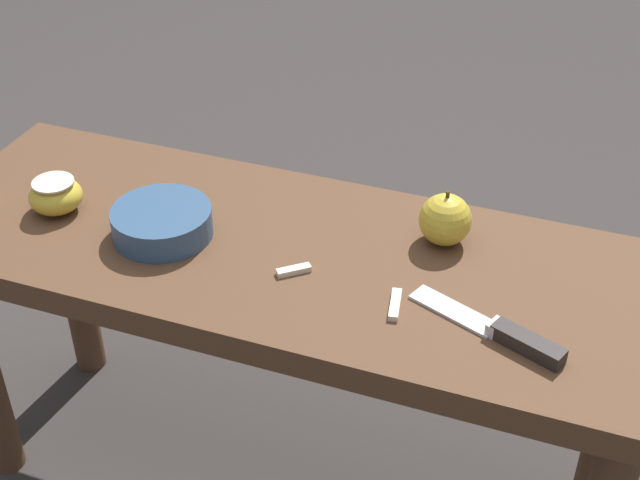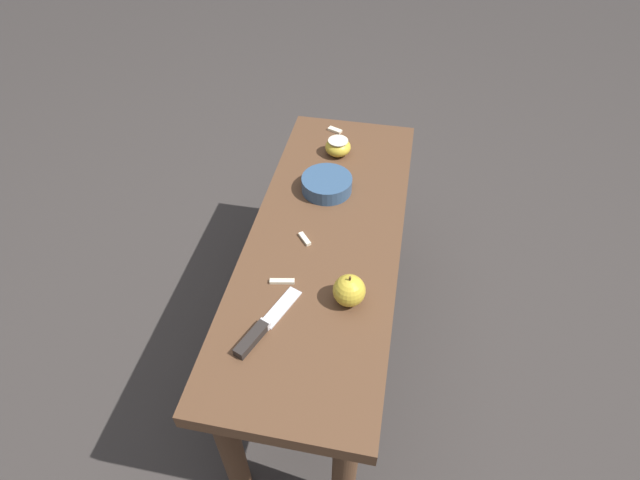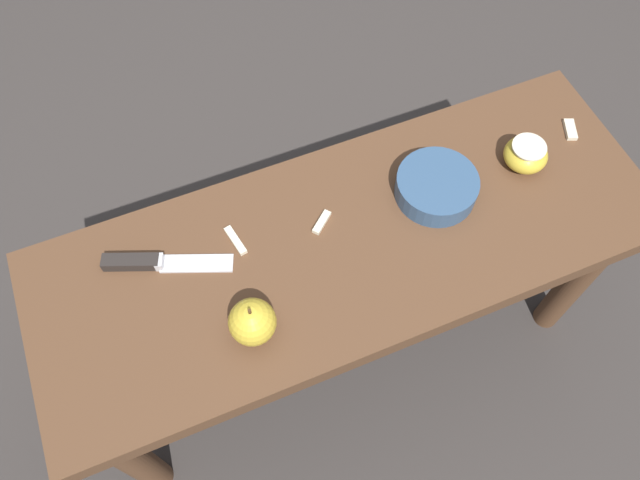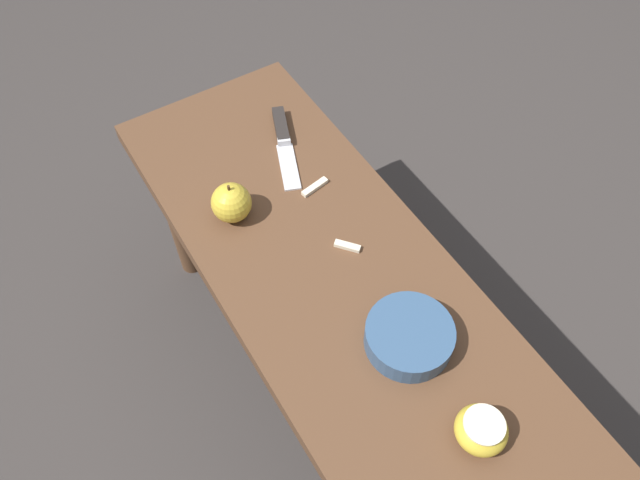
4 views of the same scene
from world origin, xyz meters
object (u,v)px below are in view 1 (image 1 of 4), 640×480
Objects in this scene: apple_whole at (445,220)px; bowl at (162,222)px; apple_cut at (56,195)px; knife at (507,334)px; wooden_bench at (287,294)px.

bowl is (0.37, 0.12, -0.02)m from apple_whole.
apple_cut is 0.55× the size of bowl.
knife is 0.67m from apple_cut.
apple_whole reaches higher than knife.
apple_cut is at bearing 16.86° from knife.
bowl is at bearing 17.65° from apple_whole.
knife reaches higher than wooden_bench.
bowl reaches higher than wooden_bench.
wooden_bench is 12.98× the size of apple_whole.
knife is at bearing 173.80° from bowl.
bowl reaches higher than knife.
wooden_bench is at bearing 7.08° from knife.
bowl is (0.49, -0.05, 0.01)m from knife.
knife is at bearing 175.24° from apple_cut.
apple_whole is 0.59× the size of bowl.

